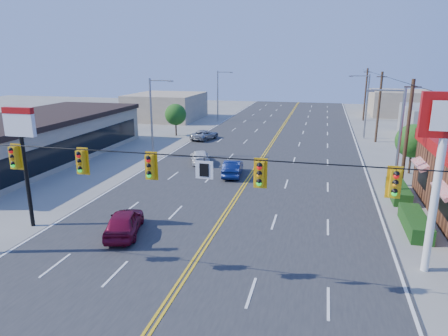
% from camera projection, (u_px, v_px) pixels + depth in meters
% --- Properties ---
extents(ground, '(160.00, 160.00, 0.00)m').
position_uv_depth(ground, '(181.00, 284.00, 18.07)').
color(ground, gray).
rests_on(ground, ground).
extents(road, '(20.00, 120.00, 0.06)m').
position_uv_depth(road, '(255.00, 169.00, 36.78)').
color(road, '#2D2D30').
rests_on(road, ground).
extents(signal_span, '(24.32, 0.34, 9.00)m').
position_uv_depth(signal_span, '(174.00, 181.00, 16.81)').
color(signal_span, '#47301E').
rests_on(signal_span, ground).
extents(kfc_pylon, '(2.20, 0.36, 8.50)m').
position_uv_depth(kfc_pylon, '(442.00, 148.00, 17.64)').
color(kfc_pylon, white).
rests_on(kfc_pylon, ground).
extents(strip_mall, '(10.40, 26.40, 4.40)m').
position_uv_depth(strip_mall, '(33.00, 138.00, 39.46)').
color(strip_mall, tan).
rests_on(strip_mall, ground).
extents(pizza_hut_sign, '(1.90, 0.30, 6.85)m').
position_uv_depth(pizza_hut_sign, '(22.00, 143.00, 23.01)').
color(pizza_hut_sign, black).
rests_on(pizza_hut_sign, ground).
extents(streetlight_se, '(2.55, 0.25, 8.00)m').
position_uv_depth(streetlight_se, '(396.00, 139.00, 27.45)').
color(streetlight_se, gray).
rests_on(streetlight_se, ground).
extents(streetlight_ne, '(2.55, 0.25, 8.00)m').
position_uv_depth(streetlight_ne, '(365.00, 103.00, 49.91)').
color(streetlight_ne, gray).
rests_on(streetlight_ne, ground).
extents(streetlight_sw, '(2.55, 0.25, 8.00)m').
position_uv_depth(streetlight_sw, '(153.00, 114.00, 39.98)').
color(streetlight_sw, gray).
rests_on(streetlight_sw, ground).
extents(streetlight_nw, '(2.55, 0.25, 8.00)m').
position_uv_depth(streetlight_nw, '(219.00, 93.00, 64.31)').
color(streetlight_nw, gray).
rests_on(streetlight_nw, ground).
extents(utility_pole_near, '(0.28, 0.28, 8.40)m').
position_uv_depth(utility_pole_near, '(407.00, 134.00, 30.95)').
color(utility_pole_near, '#47301E').
rests_on(utility_pole_near, ground).
extents(utility_pole_mid, '(0.28, 0.28, 8.40)m').
position_uv_depth(utility_pole_mid, '(379.00, 108.00, 47.79)').
color(utility_pole_mid, '#47301E').
rests_on(utility_pole_mid, ground).
extents(utility_pole_far, '(0.28, 0.28, 8.40)m').
position_uv_depth(utility_pole_far, '(365.00, 95.00, 64.63)').
color(utility_pole_far, '#47301E').
rests_on(utility_pole_far, ground).
extents(tree_kfc_rear, '(2.94, 2.94, 4.41)m').
position_uv_depth(tree_kfc_rear, '(413.00, 141.00, 34.72)').
color(tree_kfc_rear, '#47301E').
rests_on(tree_kfc_rear, ground).
extents(tree_west, '(2.80, 2.80, 4.20)m').
position_uv_depth(tree_west, '(176.00, 115.00, 52.18)').
color(tree_west, '#47301E').
rests_on(tree_west, ground).
extents(bld_west_far, '(11.00, 12.00, 4.20)m').
position_uv_depth(bld_west_far, '(166.00, 106.00, 67.10)').
color(bld_west_far, tan).
rests_on(bld_west_far, ground).
extents(bld_east_far, '(10.00, 10.00, 4.40)m').
position_uv_depth(bld_east_far, '(400.00, 103.00, 71.06)').
color(bld_east_far, tan).
rests_on(bld_east_far, ground).
extents(car_magenta, '(2.84, 4.61, 1.47)m').
position_uv_depth(car_magenta, '(124.00, 223.00, 22.92)').
color(car_magenta, maroon).
rests_on(car_magenta, ground).
extents(car_blue, '(1.92, 4.31, 1.37)m').
position_uv_depth(car_blue, '(233.00, 169.00, 34.46)').
color(car_blue, '#0D1B4F').
rests_on(car_blue, ground).
extents(car_white, '(3.09, 4.50, 1.21)m').
position_uv_depth(car_white, '(200.00, 157.00, 38.74)').
color(car_white, silver).
rests_on(car_white, ground).
extents(car_silver, '(3.11, 4.73, 1.21)m').
position_uv_depth(car_silver, '(205.00, 135.00, 49.96)').
color(car_silver, '#A2A3A7').
rests_on(car_silver, ground).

